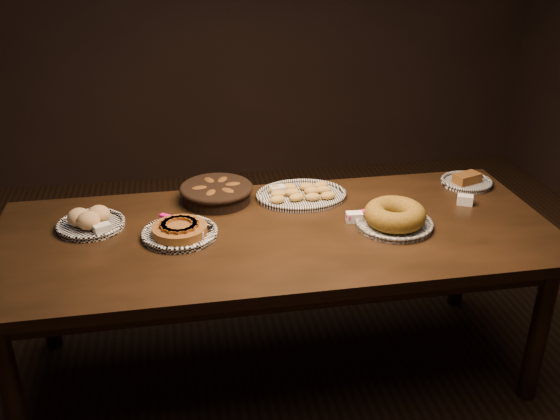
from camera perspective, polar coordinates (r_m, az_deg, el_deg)
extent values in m
plane|color=black|center=(3.10, -0.26, -14.26)|extent=(5.00, 5.00, 0.00)
cube|color=black|center=(2.69, -0.29, -2.32)|extent=(2.40, 1.00, 0.05)
cylinder|color=black|center=(2.64, -23.33, -15.17)|extent=(0.08, 0.08, 0.70)
cylinder|color=black|center=(2.95, 22.58, -10.25)|extent=(0.08, 0.08, 0.70)
cylinder|color=black|center=(3.25, -20.78, -6.51)|extent=(0.08, 0.08, 0.70)
cylinder|color=black|center=(3.51, 16.30, -3.32)|extent=(0.08, 0.08, 0.70)
torus|color=white|center=(2.65, -9.15, -1.99)|extent=(0.32, 0.32, 0.02)
cylinder|color=#492A0E|center=(2.65, -9.17, -1.79)|extent=(0.30, 0.30, 0.04)
cube|color=#5C2F0F|center=(2.62, -7.90, -1.43)|extent=(0.05, 0.08, 0.01)
cube|color=#5C2F0F|center=(2.64, -7.86, -1.15)|extent=(0.03, 0.08, 0.01)
cube|color=#5C2F0F|center=(2.67, -8.08, -0.91)|extent=(0.06, 0.08, 0.01)
cube|color=#5C2F0F|center=(2.69, -8.52, -0.76)|extent=(0.08, 0.06, 0.01)
cube|color=#5C2F0F|center=(2.69, -9.09, -0.71)|extent=(0.08, 0.03, 0.01)
cube|color=#5C2F0F|center=(2.69, -9.68, -0.79)|extent=(0.08, 0.05, 0.01)
cube|color=#5C2F0F|center=(2.68, -10.18, -0.96)|extent=(0.07, 0.07, 0.01)
cube|color=#5C2F0F|center=(2.66, -10.50, -1.21)|extent=(0.05, 0.08, 0.01)
cube|color=#5C2F0F|center=(2.63, -10.56, -1.49)|extent=(0.03, 0.08, 0.01)
cube|color=#5C2F0F|center=(2.61, -10.36, -1.73)|extent=(0.06, 0.08, 0.01)
cube|color=#5C2F0F|center=(2.59, -9.92, -1.90)|extent=(0.08, 0.06, 0.01)
cube|color=#5C2F0F|center=(2.58, -9.33, -1.95)|extent=(0.08, 0.03, 0.01)
cube|color=#5C2F0F|center=(2.58, -8.71, -1.87)|extent=(0.08, 0.05, 0.01)
cube|color=#5C2F0F|center=(2.60, -8.20, -1.69)|extent=(0.07, 0.07, 0.01)
cube|color=#FF0C8D|center=(2.75, -9.84, -0.73)|extent=(0.11, 0.09, 0.02)
cube|color=silver|center=(2.69, -7.61, -1.39)|extent=(0.14, 0.12, 0.00)
torus|color=black|center=(2.97, 1.97, 1.49)|extent=(0.35, 0.35, 0.02)
ellipsoid|color=#A67B30|center=(2.89, -0.25, 0.97)|extent=(0.08, 0.06, 0.04)
ellipsoid|color=#A67B30|center=(2.91, 1.53, 1.18)|extent=(0.08, 0.07, 0.04)
ellipsoid|color=#A67B30|center=(2.92, 3.01, 1.22)|extent=(0.08, 0.05, 0.04)
ellipsoid|color=#A67B30|center=(2.94, 4.41, 1.34)|extent=(0.08, 0.06, 0.04)
ellipsoid|color=#A67B30|center=(2.95, -0.18, 1.46)|extent=(0.08, 0.06, 0.04)
ellipsoid|color=#A67B30|center=(2.97, 1.12, 1.63)|extent=(0.08, 0.05, 0.04)
ellipsoid|color=#A67B30|center=(2.99, 2.91, 1.77)|extent=(0.08, 0.05, 0.04)
ellipsoid|color=#A67B30|center=(3.00, 3.99, 1.87)|extent=(0.08, 0.06, 0.04)
ellipsoid|color=#A67B30|center=(3.00, -0.42, 1.93)|extent=(0.08, 0.06, 0.04)
ellipsoid|color=#A67B30|center=(3.02, 0.81, 2.12)|extent=(0.09, 0.07, 0.04)
ellipsoid|color=#A67B30|center=(3.03, 2.45, 2.17)|extent=(0.08, 0.05, 0.04)
ellipsoid|color=#A67B30|center=(3.05, 3.75, 2.28)|extent=(0.08, 0.06, 0.04)
torus|color=black|center=(2.74, 10.41, -1.11)|extent=(0.34, 0.34, 0.02)
torus|color=brown|center=(2.73, 10.47, -0.40)|extent=(0.28, 0.28, 0.09)
cube|color=#FF0C8D|center=(2.77, 7.15, -0.37)|extent=(0.12, 0.07, 0.02)
cube|color=silver|center=(2.86, 9.08, 0.22)|extent=(0.15, 0.09, 0.00)
cylinder|color=black|center=(2.94, -5.83, 1.52)|extent=(0.40, 0.40, 0.08)
torus|color=black|center=(2.93, -5.85, 1.99)|extent=(0.34, 0.34, 0.03)
ellipsoid|color=#331C0A|center=(2.95, -4.33, 2.10)|extent=(0.11, 0.07, 0.05)
ellipsoid|color=#331C0A|center=(3.00, -5.28, 2.51)|extent=(0.10, 0.12, 0.05)
ellipsoid|color=#331C0A|center=(3.00, -6.48, 2.45)|extent=(0.09, 0.12, 0.05)
ellipsoid|color=#331C0A|center=(2.92, -7.37, 1.74)|extent=(0.11, 0.07, 0.05)
ellipsoid|color=#331C0A|center=(2.87, -6.33, 1.31)|extent=(0.09, 0.12, 0.05)
ellipsoid|color=#331C0A|center=(2.88, -4.78, 1.51)|extent=(0.11, 0.12, 0.05)
torus|color=white|center=(2.81, -16.91, -1.18)|extent=(0.29, 0.29, 0.02)
ellipsoid|color=#9F7249|center=(2.81, -17.91, -0.63)|extent=(0.10, 0.10, 0.08)
ellipsoid|color=#9F7249|center=(2.81, -16.26, -0.39)|extent=(0.10, 0.10, 0.08)
ellipsoid|color=#9F7249|center=(2.77, -17.12, -0.92)|extent=(0.10, 0.10, 0.08)
torus|color=black|center=(3.25, 16.69, 2.56)|extent=(0.25, 0.25, 0.02)
cube|color=#492A0E|center=(3.25, 16.73, 2.81)|extent=(0.15, 0.11, 0.05)
cube|color=white|center=(2.60, -7.81, -2.39)|extent=(0.08, 0.06, 0.04)
cube|color=white|center=(3.00, -0.23, 1.79)|extent=(0.08, 0.06, 0.04)
cube|color=white|center=(2.76, 6.81, -0.66)|extent=(0.07, 0.05, 0.04)
cube|color=white|center=(2.74, -15.94, -1.71)|extent=(0.08, 0.07, 0.04)
cube|color=white|center=(3.03, 16.56, 0.89)|extent=(0.08, 0.07, 0.04)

